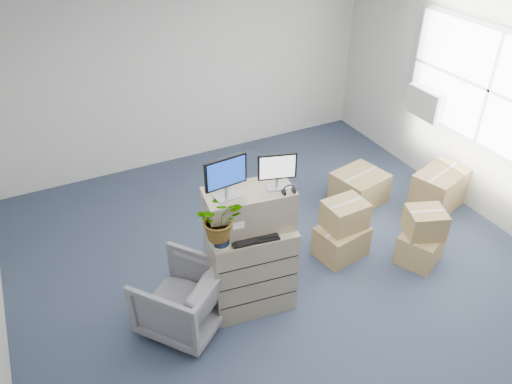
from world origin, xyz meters
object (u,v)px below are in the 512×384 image
monitor_left (226,176)px  water_bottle (257,215)px  potted_plant (220,223)px  monitor_right (277,169)px  keyboard (254,237)px  office_chair (182,296)px  filing_cabinet_lower (251,267)px

monitor_left → water_bottle: (0.32, 0.01, -0.55)m
monitor_left → potted_plant: 0.45m
monitor_right → keyboard: monitor_right is taller
monitor_left → office_chair: monitor_left is taller
monitor_right → water_bottle: (-0.18, 0.07, -0.53)m
filing_cabinet_lower → office_chair: filing_cabinet_lower is taller
filing_cabinet_lower → office_chair: 0.77m
keyboard → monitor_right: bearing=31.3°
water_bottle → potted_plant: potted_plant is taller
filing_cabinet_lower → monitor_left: (-0.22, 0.04, 1.17)m
filing_cabinet_lower → potted_plant: bearing=-159.5°
monitor_left → monitor_right: (0.50, -0.07, -0.03)m
water_bottle → keyboard: bearing=-122.2°
potted_plant → keyboard: bearing=-10.7°
office_chair → keyboard: bearing=128.2°
monitor_right → water_bottle: size_ratio=1.62×
filing_cabinet_lower → keyboard: bearing=-94.7°
office_chair → filing_cabinet_lower: bearing=139.2°
filing_cabinet_lower → water_bottle: size_ratio=4.44×
filing_cabinet_lower → monitor_right: monitor_right is taller
office_chair → potted_plant: bearing=126.3°
keyboard → potted_plant: bearing=178.7°
filing_cabinet_lower → monitor_right: (0.27, -0.02, 1.14)m
filing_cabinet_lower → water_bottle: bearing=37.0°
keyboard → monitor_left: bearing=145.3°
monitor_left → keyboard: bearing=-49.5°
monitor_right → keyboard: size_ratio=0.78×
office_chair → monitor_right: bearing=138.6°
water_bottle → office_chair: (-0.86, -0.02, -0.72)m
filing_cabinet_lower → potted_plant: potted_plant is taller
monitor_left → monitor_right: 0.50m
monitor_left → potted_plant: monitor_left is taller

